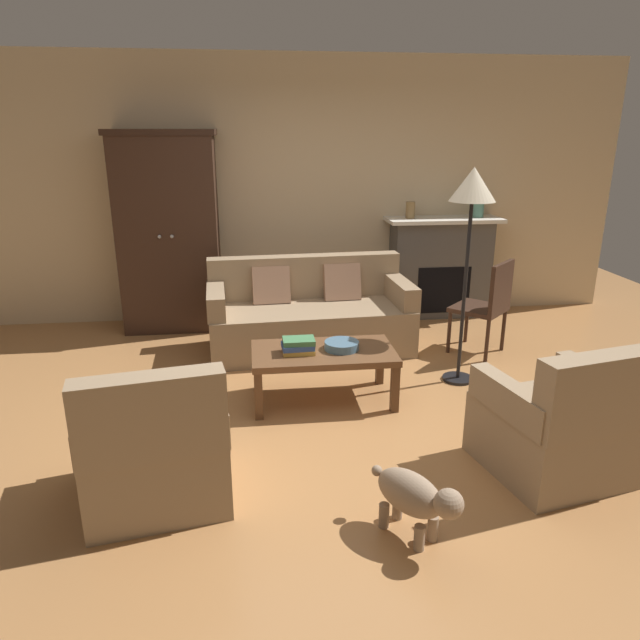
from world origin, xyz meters
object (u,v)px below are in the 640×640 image
(armchair_near_left, at_px, (155,450))
(armchair_near_right, at_px, (559,427))
(fireplace, at_px, (440,267))
(coffee_table, at_px, (323,357))
(mantel_vase_jade, at_px, (478,207))
(dog, at_px, (415,496))
(armoire, at_px, (169,233))
(book_stack, at_px, (298,346))
(floor_lamp, at_px, (472,198))
(couch, at_px, (309,316))
(mantel_vase_bronze, at_px, (410,210))
(side_chair_wooden, at_px, (488,302))
(fruit_bowl, at_px, (342,345))

(armchair_near_left, xyz_separation_m, armchair_near_right, (2.40, -0.01, 0.00))
(fireplace, bearing_deg, coffee_table, -127.66)
(mantel_vase_jade, height_order, dog, mantel_vase_jade)
(fireplace, height_order, armoire, armoire)
(book_stack, height_order, floor_lamp, floor_lamp)
(armchair_near_left, xyz_separation_m, floor_lamp, (2.29, 1.41, 1.22))
(couch, bearing_deg, coffee_table, -90.59)
(armchair_near_right, relative_size, floor_lamp, 0.51)
(floor_lamp, relative_size, dog, 3.59)
(coffee_table, distance_m, mantel_vase_jade, 2.96)
(fireplace, relative_size, mantel_vase_bronze, 7.06)
(coffee_table, relative_size, armchair_near_right, 1.21)
(armchair_near_right, bearing_deg, armchair_near_left, 179.69)
(couch, bearing_deg, floor_lamp, -38.39)
(coffee_table, xyz_separation_m, mantel_vase_jade, (1.97, 2.04, 0.86))
(coffee_table, height_order, mantel_vase_bronze, mantel_vase_bronze)
(mantel_vase_jade, xyz_separation_m, armchair_near_left, (-3.07, -3.21, -0.91))
(mantel_vase_bronze, bearing_deg, fireplace, 2.70)
(armoire, xyz_separation_m, floor_lamp, (2.55, -1.74, 0.51))
(couch, distance_m, side_chair_wooden, 1.69)
(coffee_table, distance_m, dog, 1.69)
(armchair_near_left, bearing_deg, side_chair_wooden, 35.77)
(couch, bearing_deg, book_stack, -99.72)
(fireplace, distance_m, side_chair_wooden, 1.25)
(fruit_bowl, distance_m, dog, 1.69)
(book_stack, distance_m, floor_lamp, 1.76)
(armchair_near_right, bearing_deg, coffee_table, 137.57)
(coffee_table, bearing_deg, dog, -81.09)
(coffee_table, bearing_deg, fireplace, 52.34)
(mantel_vase_jade, bearing_deg, floor_lamp, -113.40)
(mantel_vase_bronze, bearing_deg, side_chair_wooden, -70.27)
(floor_lamp, bearing_deg, book_stack, -168.68)
(mantel_vase_jade, xyz_separation_m, dog, (-1.71, -3.71, -0.98))
(armoire, relative_size, floor_lamp, 1.16)
(mantel_vase_jade, relative_size, armchair_near_left, 0.24)
(armoire, bearing_deg, armchair_near_left, -85.35)
(book_stack, distance_m, armchair_near_left, 1.46)
(armoire, height_order, armchair_near_right, armoire)
(armchair_near_right, height_order, floor_lamp, floor_lamp)
(armchair_near_right, relative_size, side_chair_wooden, 1.01)
(floor_lamp, bearing_deg, side_chair_wooden, 51.12)
(couch, height_order, dog, couch)
(couch, distance_m, coffee_table, 1.18)
(fireplace, bearing_deg, armchair_near_left, -129.81)
(couch, xyz_separation_m, armchair_near_right, (1.28, -2.36, -0.00))
(book_stack, height_order, mantel_vase_jade, mantel_vase_jade)
(coffee_table, bearing_deg, book_stack, -169.75)
(side_chair_wooden, height_order, dog, side_chair_wooden)
(coffee_table, bearing_deg, armoire, 124.47)
(fireplace, height_order, couch, fireplace)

